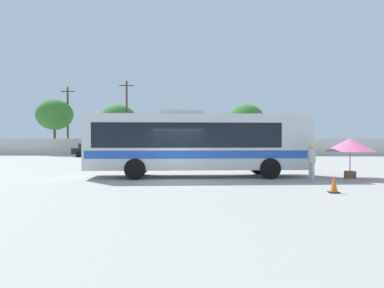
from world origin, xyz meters
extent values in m
plane|color=#A3A099|center=(0.00, 10.00, 0.00)|extent=(300.00, 300.00, 0.00)
cube|color=beige|center=(0.00, 25.67, 1.02)|extent=(80.00, 0.30, 2.03)
cube|color=silver|center=(0.90, 1.81, 1.85)|extent=(11.61, 3.62, 2.81)
cube|color=black|center=(0.33, 1.75, 2.19)|extent=(9.57, 3.46, 1.24)
cube|color=#2351B2|center=(0.90, 1.81, 1.23)|extent=(11.39, 3.62, 0.39)
cube|color=#19212D|center=(6.60, 2.35, 2.35)|extent=(0.26, 2.29, 1.46)
cube|color=#2351B2|center=(6.60, 2.35, 0.78)|extent=(0.30, 2.49, 0.67)
cube|color=#B2B2B2|center=(0.04, 1.72, 3.37)|extent=(2.32, 1.60, 0.24)
cylinder|color=black|center=(4.31, 3.36, 0.52)|extent=(1.06, 0.40, 1.04)
cylinder|color=black|center=(4.54, 0.92, 0.52)|extent=(1.06, 0.40, 1.04)
cylinder|color=black|center=(-2.35, 2.73, 0.52)|extent=(1.06, 0.40, 1.04)
cylinder|color=black|center=(-2.12, 0.29, 0.52)|extent=(1.06, 0.40, 1.04)
cylinder|color=#B7B2A8|center=(6.32, 0.20, 0.44)|extent=(0.16, 0.16, 0.87)
cylinder|color=#B7B2A8|center=(6.38, 0.04, 0.44)|extent=(0.16, 0.16, 0.87)
cylinder|color=#B7B2A8|center=(6.35, 0.12, 1.22)|extent=(0.47, 0.47, 0.69)
sphere|color=beige|center=(6.35, 0.12, 1.68)|extent=(0.24, 0.24, 0.24)
cylinder|color=gray|center=(8.68, 1.48, 0.99)|extent=(0.05, 0.05, 1.99)
cone|color=pink|center=(8.68, 1.48, 1.70)|extent=(2.46, 2.46, 0.68)
cube|color=brown|center=(8.68, 1.48, 0.18)|extent=(0.47, 0.47, 0.36)
cube|color=black|center=(-11.18, 21.92, 0.64)|extent=(4.62, 1.98, 0.65)
cube|color=black|center=(-11.41, 21.93, 1.23)|extent=(2.57, 1.76, 0.53)
cylinder|color=black|center=(-9.73, 22.74, 0.32)|extent=(0.65, 0.25, 0.64)
cylinder|color=black|center=(-9.81, 20.98, 0.32)|extent=(0.65, 0.25, 0.64)
cylinder|color=black|center=(-12.55, 22.86, 0.32)|extent=(0.65, 0.25, 0.64)
cylinder|color=black|center=(-12.62, 21.10, 0.32)|extent=(0.65, 0.25, 0.64)
cube|color=red|center=(-5.19, 21.91, 0.62)|extent=(4.57, 1.96, 0.60)
cube|color=black|center=(-4.96, 21.92, 1.17)|extent=(2.53, 1.74, 0.49)
cylinder|color=black|center=(-6.56, 20.98, 0.32)|extent=(0.65, 0.24, 0.64)
cylinder|color=black|center=(-6.62, 22.75, 0.32)|extent=(0.65, 0.24, 0.64)
cylinder|color=black|center=(-3.76, 21.08, 0.32)|extent=(0.65, 0.24, 0.64)
cylinder|color=black|center=(-3.82, 22.84, 0.32)|extent=(0.65, 0.24, 0.64)
cube|color=red|center=(0.67, 21.57, 0.62)|extent=(4.39, 1.95, 0.60)
cube|color=black|center=(0.46, 21.56, 1.17)|extent=(2.44, 1.74, 0.49)
cylinder|color=black|center=(1.98, 22.50, 0.32)|extent=(0.65, 0.24, 0.64)
cylinder|color=black|center=(2.05, 20.74, 0.32)|extent=(0.65, 0.24, 0.64)
cylinder|color=black|center=(-0.70, 22.41, 0.32)|extent=(0.65, 0.24, 0.64)
cylinder|color=black|center=(-0.63, 20.64, 0.32)|extent=(0.65, 0.24, 0.64)
cylinder|color=#4C3823|center=(-17.07, 29.17, 4.44)|extent=(0.24, 0.24, 8.88)
cube|color=#473321|center=(-17.07, 29.17, 8.28)|extent=(1.80, 0.20, 0.12)
cylinder|color=#4C3823|center=(-8.83, 27.59, 4.67)|extent=(0.24, 0.24, 9.34)
cube|color=#473321|center=(-8.83, 27.59, 8.74)|extent=(1.80, 0.33, 0.12)
cylinder|color=brown|center=(-18.36, 28.07, 1.75)|extent=(0.32, 0.32, 3.50)
ellipsoid|color=#38752D|center=(-18.36, 28.07, 5.14)|extent=(4.67, 4.67, 3.97)
cylinder|color=brown|center=(-10.31, 29.03, 1.35)|extent=(0.32, 0.32, 2.70)
ellipsoid|color=#38752D|center=(-10.31, 29.03, 4.41)|extent=(4.88, 4.88, 4.15)
cylinder|color=brown|center=(6.54, 30.91, 1.39)|extent=(0.32, 0.32, 2.79)
ellipsoid|color=#38752D|center=(6.54, 30.91, 4.52)|extent=(4.96, 4.96, 4.21)
cube|color=black|center=(6.10, -3.56, 0.02)|extent=(0.36, 0.36, 0.04)
cone|color=orange|center=(6.10, -3.56, 0.34)|extent=(0.28, 0.28, 0.60)
camera|label=1|loc=(1.44, -16.83, 2.00)|focal=33.12mm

